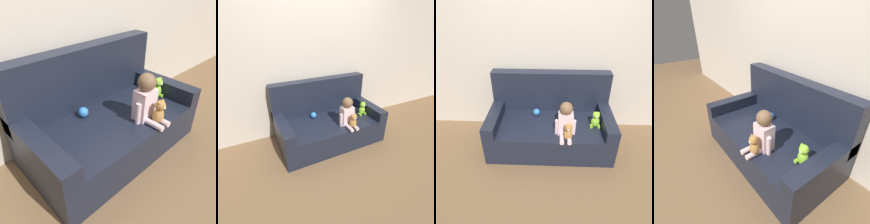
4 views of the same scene
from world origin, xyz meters
TOP-DOWN VIEW (x-y plane):
  - ground_plane at (0.00, 0.00)m, footprint 12.00×12.00m
  - wall_back at (0.00, 0.55)m, footprint 8.00×0.05m
  - couch at (0.00, 0.08)m, footprint 1.70×0.93m
  - person_baby at (0.20, -0.25)m, footprint 0.27×0.33m
  - teddy_bear_brown at (0.23, -0.39)m, footprint 0.12×0.11m
  - plush_toy_side at (0.61, -0.09)m, footprint 0.14×0.11m
  - toy_ball at (-0.20, 0.17)m, footprint 0.10×0.10m

SIDE VIEW (x-z plane):
  - ground_plane at x=0.00m, z-range 0.00..0.00m
  - couch at x=0.00m, z-range -0.18..0.82m
  - toy_ball at x=-0.20m, z-range 0.39..0.49m
  - plush_toy_side at x=0.61m, z-range 0.39..0.62m
  - teddy_bear_brown at x=0.23m, z-range 0.39..0.63m
  - person_baby at x=0.20m, z-range 0.37..0.82m
  - wall_back at x=0.00m, z-range 0.00..2.60m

